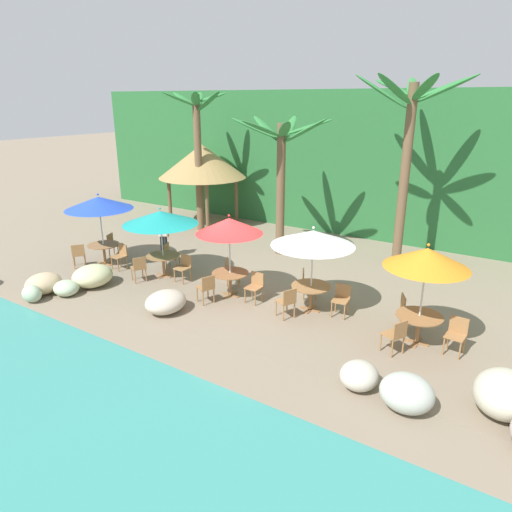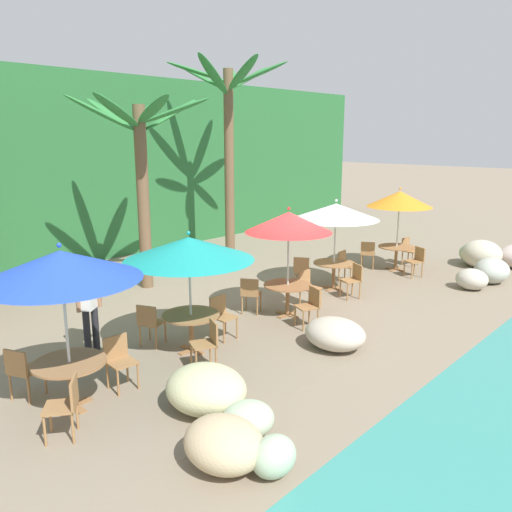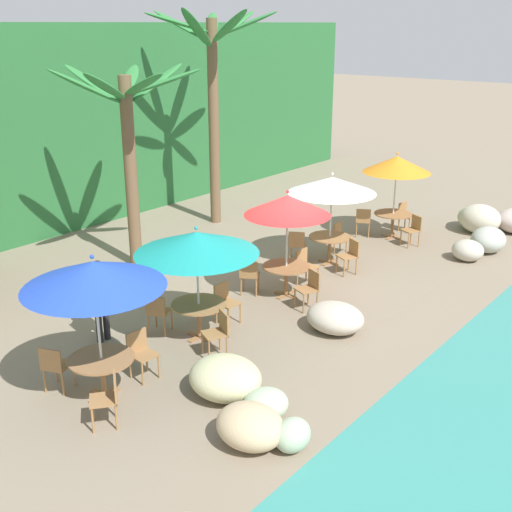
{
  "view_description": "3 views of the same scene",
  "coord_description": "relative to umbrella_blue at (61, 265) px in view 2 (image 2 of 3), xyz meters",
  "views": [
    {
      "loc": [
        7.4,
        -10.4,
        5.62
      ],
      "look_at": [
        0.29,
        0.53,
        1.16
      ],
      "focal_mm": 32.31,
      "sensor_mm": 36.0,
      "label": 1
    },
    {
      "loc": [
        -9.01,
        -7.25,
        4.05
      ],
      "look_at": [
        -0.49,
        0.58,
        1.34
      ],
      "focal_mm": 36.31,
      "sensor_mm": 36.0,
      "label": 2
    },
    {
      "loc": [
        -11.36,
        -8.31,
        5.97
      ],
      "look_at": [
        -0.68,
        0.36,
        1.0
      ],
      "focal_mm": 45.32,
      "sensor_mm": 36.0,
      "label": 3
    }
  ],
  "objects": [
    {
      "name": "dining_table_white",
      "position": [
        7.88,
        0.6,
        -1.62
      ],
      "size": [
        1.1,
        1.1,
        0.74
      ],
      "color": "olive",
      "rests_on": "ground"
    },
    {
      "name": "chair_orange_seaward",
      "position": [
        11.73,
        0.38,
        -1.72
      ],
      "size": [
        0.45,
        0.46,
        0.87
      ],
      "color": "#9E7042",
      "rests_on": "ground"
    },
    {
      "name": "chair_red_seaward",
      "position": [
        6.27,
        0.26,
        -1.72
      ],
      "size": [
        0.43,
        0.44,
        0.87
      ],
      "color": "#9E7042",
      "rests_on": "ground"
    },
    {
      "name": "chair_orange_left",
      "position": [
        10.58,
        -0.45,
        -1.72
      ],
      "size": [
        0.57,
        0.57,
        0.87
      ],
      "color": "#9E7042",
      "rests_on": "ground"
    },
    {
      "name": "chair_teal_left",
      "position": [
        2.32,
        -0.53,
        -1.72
      ],
      "size": [
        0.57,
        0.57,
        0.87
      ],
      "color": "#9E7042",
      "rests_on": "ground"
    },
    {
      "name": "chair_white_inland",
      "position": [
        7.4,
        1.31,
        -1.72
      ],
      "size": [
        0.58,
        0.57,
        0.87
      ],
      "color": "#9E7042",
      "rests_on": "ground"
    },
    {
      "name": "chair_red_inland",
      "position": [
        4.92,
        0.88,
        -1.72
      ],
      "size": [
        0.58,
        0.58,
        0.87
      ],
      "color": "#9E7042",
      "rests_on": "ground"
    },
    {
      "name": "umbrella_teal",
      "position": [
        2.61,
        0.28,
        -0.22
      ],
      "size": [
        2.43,
        2.43,
        2.35
      ],
      "color": "silver",
      "rests_on": "ground"
    },
    {
      "name": "terrace_deck",
      "position": [
        5.61,
        0.33,
        -2.23
      ],
      "size": [
        18.0,
        5.2,
        0.01
      ],
      "color": "gray",
      "rests_on": "ground"
    },
    {
      "name": "chair_orange_inland",
      "position": [
        10.4,
        1.06,
        -1.72
      ],
      "size": [
        0.57,
        0.57,
        0.87
      ],
      "color": "#9E7042",
      "rests_on": "ground"
    },
    {
      "name": "chair_teal_inland",
      "position": [
        2.2,
        1.02,
        -1.72
      ],
      "size": [
        0.56,
        0.55,
        0.87
      ],
      "color": "#9E7042",
      "rests_on": "ground"
    },
    {
      "name": "chair_blue_seaward",
      "position": [
        0.85,
        0.01,
        -1.72
      ],
      "size": [
        0.46,
        0.46,
        0.87
      ],
      "color": "#9E7042",
      "rests_on": "ground"
    },
    {
      "name": "dining_table_teal",
      "position": [
        2.61,
        0.28,
        -1.62
      ],
      "size": [
        1.1,
        1.1,
        0.74
      ],
      "color": "olive",
      "rests_on": "ground"
    },
    {
      "name": "dining_table_blue",
      "position": [
        -0.0,
        0.0,
        -1.62
      ],
      "size": [
        1.1,
        1.1,
        0.74
      ],
      "color": "olive",
      "rests_on": "ground"
    },
    {
      "name": "chair_white_left",
      "position": [
        7.58,
        -0.2,
        -1.72
      ],
      "size": [
        0.57,
        0.57,
        0.87
      ],
      "color": "#9E7042",
      "rests_on": "ground"
    },
    {
      "name": "dining_table_red",
      "position": [
        5.42,
        0.19,
        -1.62
      ],
      "size": [
        1.1,
        1.1,
        0.74
      ],
      "color": "olive",
      "rests_on": "ground"
    },
    {
      "name": "chair_blue_inland",
      "position": [
        -0.4,
        0.75,
        -1.72
      ],
      "size": [
        0.55,
        0.55,
        0.87
      ],
      "color": "#9E7042",
      "rests_on": "ground"
    },
    {
      "name": "ground_plane",
      "position": [
        5.61,
        0.33,
        -2.23
      ],
      "size": [
        120.0,
        120.0,
        0.0
      ],
      "primitive_type": "plane",
      "color": "gray"
    },
    {
      "name": "umbrella_white",
      "position": [
        7.88,
        0.6,
        -0.12
      ],
      "size": [
        2.27,
        2.27,
        2.43
      ],
      "color": "silver",
      "rests_on": "ground"
    },
    {
      "name": "chair_teal_seaward",
      "position": [
        3.47,
        0.33,
        -1.72
      ],
      "size": [
        0.44,
        0.44,
        0.87
      ],
      "color": "#9E7042",
      "rests_on": "ground"
    },
    {
      "name": "chair_blue_left",
      "position": [
        -0.45,
        -0.73,
        -1.72
      ],
      "size": [
        0.6,
        0.59,
        0.87
      ],
      "color": "#9E7042",
      "rests_on": "ground"
    },
    {
      "name": "palm_tree_second",
      "position": [
        4.62,
        4.46,
        1.36
      ],
      "size": [
        3.58,
        3.64,
        5.06
      ],
      "color": "brown",
      "rests_on": "ground"
    },
    {
      "name": "umbrella_orange",
      "position": [
        10.88,
        0.35,
        -0.04
      ],
      "size": [
        1.94,
        1.94,
        2.54
      ],
      "color": "silver",
      "rests_on": "ground"
    },
    {
      "name": "chair_red_left",
      "position": [
        5.18,
        -0.63,
        -1.72
      ],
      "size": [
        0.55,
        0.55,
        0.87
      ],
      "color": "#9E7042",
      "rests_on": "ground"
    },
    {
      "name": "foliage_backdrop",
      "position": [
        5.61,
        9.33,
        0.77
      ],
      "size": [
        28.0,
        2.4,
        6.0
      ],
      "color": "#286633",
      "rests_on": "ground"
    },
    {
      "name": "umbrella_blue",
      "position": [
        0.0,
        0.0,
        0.0
      ],
      "size": [
        2.31,
        2.31,
        2.56
      ],
      "color": "silver",
      "rests_on": "ground"
    },
    {
      "name": "palm_tree_third",
      "position": [
        8.79,
        5.48,
        2.22
      ],
      "size": [
        3.73,
        3.72,
        6.41
      ],
      "color": "brown",
      "rests_on": "ground"
    },
    {
      "name": "dining_table_orange",
      "position": [
        10.88,
        0.35,
        -1.62
      ],
      "size": [
        1.1,
        1.1,
        0.74
      ],
      "color": "olive",
      "rests_on": "ground"
    },
    {
      "name": "umbrella_red",
      "position": [
        5.42,
        0.19,
        -0.06
      ],
      "size": [
        1.95,
        1.95,
        2.52
      ],
      "color": "silver",
      "rests_on": "ground"
    },
    {
      "name": "waiter_in_white",
      "position": [
        1.31,
        1.66,
        -1.24
      ],
      "size": [
        0.52,
        0.36,
        1.7
      ],
      "color": "#232328",
      "rests_on": "ground"
    },
    {
      "name": "rock_seawall",
      "position": [
        7.87,
        -1.98,
        -1.89
      ],
      "size": [
        16.2,
        3.27,
        0.88
      ],
      "color": "#A9BD96",
      "rests_on": "ground"
    },
    {
      "name": "chair_white_seaward",
      "position": [
        8.72,
        0.78,
        -1.72
      ],
      "size": [
        0.46,
        0.47,
        0.87
      ],
      "color": "#9E7042",
      "rests_on": "ground"
    }
  ]
}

